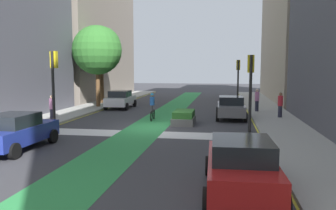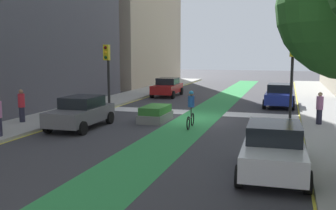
{
  "view_description": "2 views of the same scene",
  "coord_description": "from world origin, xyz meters",
  "px_view_note": "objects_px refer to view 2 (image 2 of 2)",
  "views": [
    {
      "loc": [
        4.12,
        -19.38,
        3.48
      ],
      "look_at": [
        0.32,
        3.31,
        1.0
      ],
      "focal_mm": 36.36,
      "sensor_mm": 36.0,
      "label": 1
    },
    {
      "loc": [
        -5.2,
        21.1,
        3.75
      ],
      "look_at": [
        0.37,
        3.3,
        1.17
      ],
      "focal_mm": 40.91,
      "sensor_mm": 36.0,
      "label": 2
    }
  ],
  "objects_px": {
    "traffic_signal_near_right": "(108,65)",
    "pedestrian_sidewalk_right_a": "(22,105)",
    "traffic_signal_near_left": "(292,64)",
    "car_red_right_near": "(167,87)",
    "cyclist_in_lane": "(191,108)",
    "car_grey_right_far": "(81,112)",
    "median_planter": "(155,114)",
    "car_white_left_far": "(274,149)",
    "pedestrian_sidewalk_left_a": "(320,108)",
    "car_blue_left_near": "(280,95)"
  },
  "relations": [
    {
      "from": "traffic_signal_near_right",
      "to": "traffic_signal_near_left",
      "type": "height_order",
      "value": "traffic_signal_near_left"
    },
    {
      "from": "traffic_signal_near_right",
      "to": "pedestrian_sidewalk_right_a",
      "type": "height_order",
      "value": "traffic_signal_near_right"
    },
    {
      "from": "traffic_signal_near_left",
      "to": "median_planter",
      "type": "bearing_deg",
      "value": 23.89
    },
    {
      "from": "median_planter",
      "to": "car_grey_right_far",
      "type": "bearing_deg",
      "value": 43.9
    },
    {
      "from": "car_white_left_far",
      "to": "median_planter",
      "type": "relative_size",
      "value": 1.78
    },
    {
      "from": "traffic_signal_near_left",
      "to": "car_red_right_near",
      "type": "height_order",
      "value": "traffic_signal_near_left"
    },
    {
      "from": "cyclist_in_lane",
      "to": "median_planter",
      "type": "height_order",
      "value": "cyclist_in_lane"
    },
    {
      "from": "traffic_signal_near_left",
      "to": "car_blue_left_near",
      "type": "xyz_separation_m",
      "value": [
        0.71,
        -4.84,
        -2.31
      ]
    },
    {
      "from": "car_red_right_near",
      "to": "pedestrian_sidewalk_right_a",
      "type": "xyz_separation_m",
      "value": [
        3.28,
        14.67,
        0.22
      ]
    },
    {
      "from": "car_blue_left_near",
      "to": "median_planter",
      "type": "height_order",
      "value": "car_blue_left_near"
    },
    {
      "from": "car_blue_left_near",
      "to": "pedestrian_sidewalk_left_a",
      "type": "xyz_separation_m",
      "value": [
        -2.08,
        7.03,
        0.17
      ]
    },
    {
      "from": "traffic_signal_near_left",
      "to": "pedestrian_sidewalk_left_a",
      "type": "height_order",
      "value": "traffic_signal_near_left"
    },
    {
      "from": "car_blue_left_near",
      "to": "car_red_right_near",
      "type": "relative_size",
      "value": 0.99
    },
    {
      "from": "cyclist_in_lane",
      "to": "pedestrian_sidewalk_right_a",
      "type": "distance_m",
      "value": 8.75
    },
    {
      "from": "median_planter",
      "to": "car_blue_left_near",
      "type": "bearing_deg",
      "value": -128.51
    },
    {
      "from": "traffic_signal_near_right",
      "to": "car_blue_left_near",
      "type": "relative_size",
      "value": 1.0
    },
    {
      "from": "median_planter",
      "to": "traffic_signal_near_left",
      "type": "bearing_deg",
      "value": -156.11
    },
    {
      "from": "car_red_right_near",
      "to": "median_planter",
      "type": "height_order",
      "value": "car_red_right_near"
    },
    {
      "from": "traffic_signal_near_left",
      "to": "car_grey_right_far",
      "type": "height_order",
      "value": "traffic_signal_near_left"
    },
    {
      "from": "traffic_signal_near_right",
      "to": "pedestrian_sidewalk_left_a",
      "type": "bearing_deg",
      "value": 174.44
    },
    {
      "from": "pedestrian_sidewalk_left_a",
      "to": "car_red_right_near",
      "type": "bearing_deg",
      "value": -43.23
    },
    {
      "from": "traffic_signal_near_right",
      "to": "cyclist_in_lane",
      "type": "bearing_deg",
      "value": 152.07
    },
    {
      "from": "traffic_signal_near_right",
      "to": "median_planter",
      "type": "height_order",
      "value": "traffic_signal_near_right"
    },
    {
      "from": "traffic_signal_near_left",
      "to": "car_grey_right_far",
      "type": "distance_m",
      "value": 11.83
    },
    {
      "from": "pedestrian_sidewalk_right_a",
      "to": "cyclist_in_lane",
      "type": "bearing_deg",
      "value": -167.47
    },
    {
      "from": "car_grey_right_far",
      "to": "median_planter",
      "type": "xyz_separation_m",
      "value": [
        -2.94,
        -2.83,
        -0.4
      ]
    },
    {
      "from": "traffic_signal_near_right",
      "to": "median_planter",
      "type": "relative_size",
      "value": 1.76
    },
    {
      "from": "traffic_signal_near_right",
      "to": "car_grey_right_far",
      "type": "relative_size",
      "value": 0.99
    },
    {
      "from": "traffic_signal_near_right",
      "to": "cyclist_in_lane",
      "type": "height_order",
      "value": "traffic_signal_near_right"
    },
    {
      "from": "median_planter",
      "to": "traffic_signal_near_right",
      "type": "bearing_deg",
      "value": -28.61
    },
    {
      "from": "car_blue_left_near",
      "to": "cyclist_in_lane",
      "type": "relative_size",
      "value": 2.27
    },
    {
      "from": "traffic_signal_near_left",
      "to": "pedestrian_sidewalk_left_a",
      "type": "xyz_separation_m",
      "value": [
        -1.37,
        2.2,
        -2.14
      ]
    },
    {
      "from": "traffic_signal_near_right",
      "to": "traffic_signal_near_left",
      "type": "xyz_separation_m",
      "value": [
        -10.9,
        -1.0,
        0.16
      ]
    },
    {
      "from": "traffic_signal_near_left",
      "to": "cyclist_in_lane",
      "type": "height_order",
      "value": "traffic_signal_near_left"
    },
    {
      "from": "car_red_right_near",
      "to": "pedestrian_sidewalk_left_a",
      "type": "bearing_deg",
      "value": 136.77
    },
    {
      "from": "traffic_signal_near_left",
      "to": "car_grey_right_far",
      "type": "bearing_deg",
      "value": 30.79
    },
    {
      "from": "pedestrian_sidewalk_left_a",
      "to": "car_white_left_far",
      "type": "bearing_deg",
      "value": 77.2
    },
    {
      "from": "traffic_signal_near_left",
      "to": "car_red_right_near",
      "type": "distance_m",
      "value": 13.35
    },
    {
      "from": "car_blue_left_near",
      "to": "traffic_signal_near_left",
      "type": "bearing_deg",
      "value": 98.32
    },
    {
      "from": "car_grey_right_far",
      "to": "car_white_left_far",
      "type": "bearing_deg",
      "value": 153.56
    },
    {
      "from": "pedestrian_sidewalk_left_a",
      "to": "cyclist_in_lane",
      "type": "bearing_deg",
      "value": 18.59
    },
    {
      "from": "car_blue_left_near",
      "to": "car_red_right_near",
      "type": "distance_m",
      "value": 10.01
    },
    {
      "from": "car_blue_left_near",
      "to": "pedestrian_sidewalk_left_a",
      "type": "height_order",
      "value": "pedestrian_sidewalk_left_a"
    },
    {
      "from": "traffic_signal_near_left",
      "to": "pedestrian_sidewalk_left_a",
      "type": "relative_size",
      "value": 2.73
    },
    {
      "from": "traffic_signal_near_left",
      "to": "pedestrian_sidewalk_right_a",
      "type": "xyz_separation_m",
      "value": [
        13.3,
        6.16,
        -2.09
      ]
    },
    {
      "from": "pedestrian_sidewalk_right_a",
      "to": "median_planter",
      "type": "relative_size",
      "value": 0.71
    },
    {
      "from": "cyclist_in_lane",
      "to": "median_planter",
      "type": "distance_m",
      "value": 2.61
    },
    {
      "from": "car_blue_left_near",
      "to": "median_planter",
      "type": "relative_size",
      "value": 1.76
    },
    {
      "from": "car_white_left_far",
      "to": "pedestrian_sidewalk_right_a",
      "type": "height_order",
      "value": "pedestrian_sidewalk_right_a"
    },
    {
      "from": "traffic_signal_near_right",
      "to": "car_white_left_far",
      "type": "distance_m",
      "value": 14.3
    }
  ]
}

